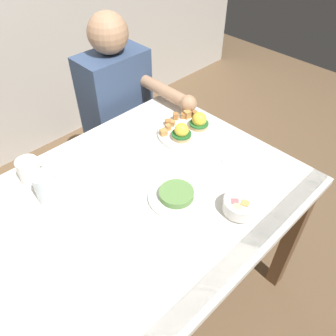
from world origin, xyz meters
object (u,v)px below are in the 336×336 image
at_px(eggs_benedict_plate, 189,129).
at_px(diner_person, 121,109).
at_px(fork, 238,159).
at_px(coffee_mug, 30,170).
at_px(water_glass_near, 47,188).
at_px(fruit_bowl, 240,206).
at_px(side_plate, 176,196).
at_px(dining_table, 137,217).

xyz_separation_m(eggs_benedict_plate, diner_person, (-0.01, 0.47, -0.11)).
bearing_deg(fork, coffee_mug, 143.88).
xyz_separation_m(coffee_mug, water_glass_near, (-0.00, -0.13, -0.00)).
relative_size(eggs_benedict_plate, fruit_bowl, 2.25).
bearing_deg(eggs_benedict_plate, fork, -86.40).
height_order(eggs_benedict_plate, side_plate, eggs_benedict_plate).
xyz_separation_m(eggs_benedict_plate, fruit_bowl, (-0.20, -0.42, 0.01)).
xyz_separation_m(dining_table, coffee_mug, (-0.21, 0.34, 0.16)).
xyz_separation_m(coffee_mug, side_plate, (0.32, -0.44, -0.04)).
xyz_separation_m(fork, side_plate, (-0.32, 0.03, 0.01)).
bearing_deg(diner_person, side_plate, -112.99).
bearing_deg(side_plate, eggs_benedict_plate, 36.58).
bearing_deg(dining_table, eggs_benedict_plate, 16.98).
relative_size(eggs_benedict_plate, coffee_mug, 2.43).
bearing_deg(side_plate, diner_person, 67.01).
height_order(coffee_mug, fork, coffee_mug).
bearing_deg(coffee_mug, fork, -36.12).
height_order(fruit_bowl, diner_person, diner_person).
relative_size(water_glass_near, side_plate, 0.55).
bearing_deg(coffee_mug, eggs_benedict_plate, -18.78).
xyz_separation_m(eggs_benedict_plate, side_plate, (-0.31, -0.23, -0.01)).
relative_size(fruit_bowl, coffee_mug, 1.08).
xyz_separation_m(eggs_benedict_plate, coffee_mug, (-0.62, 0.21, 0.03)).
relative_size(side_plate, diner_person, 0.18).
bearing_deg(water_glass_near, diner_person, 32.20).
height_order(dining_table, water_glass_near, water_glass_near).
relative_size(dining_table, diner_person, 1.05).
xyz_separation_m(dining_table, fork, (0.43, -0.13, 0.11)).
height_order(eggs_benedict_plate, coffee_mug, coffee_mug).
height_order(dining_table, fork, fork).
relative_size(dining_table, fork, 8.39).
bearing_deg(fork, water_glass_near, 152.08).
relative_size(dining_table, side_plate, 6.00).
distance_m(coffee_mug, diner_person, 0.68).
distance_m(dining_table, fruit_bowl, 0.39).
relative_size(dining_table, coffee_mug, 10.79).
height_order(dining_table, coffee_mug, coffee_mug).
height_order(eggs_benedict_plate, water_glass_near, water_glass_near).
distance_m(eggs_benedict_plate, water_glass_near, 0.63).
bearing_deg(fruit_bowl, side_plate, 120.01).
bearing_deg(fruit_bowl, eggs_benedict_plate, 64.92).
xyz_separation_m(water_glass_near, diner_person, (0.62, 0.39, -0.14)).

